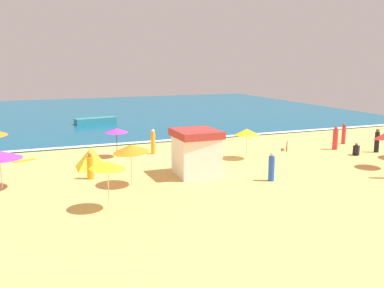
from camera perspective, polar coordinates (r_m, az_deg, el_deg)
ground_plane at (r=30.84m, az=0.23°, el=-1.69°), size 60.00×60.00×0.00m
ocean_water at (r=57.41m, az=-10.39°, el=4.06°), size 60.00×44.00×0.10m
wave_breaker_foam at (r=36.62m, az=-3.49°, el=0.47°), size 57.00×0.70×0.01m
lifeguard_cabana at (r=25.77m, az=0.54°, el=-1.05°), size 2.50×2.80×2.71m
beach_umbrella_0 at (r=30.89m, az=-9.81°, el=1.74°), size 2.21×2.21×2.06m
beach_umbrella_2 at (r=30.20m, az=7.13°, el=1.56°), size 2.31×2.32×2.12m
beach_umbrella_3 at (r=20.04m, az=-10.92°, el=-2.74°), size 2.20×2.19×2.30m
beach_umbrella_6 at (r=23.71m, az=-7.96°, el=-0.58°), size 2.62×2.61×2.34m
beach_tent at (r=28.25m, az=-12.91°, el=-1.74°), size 2.73×2.73×1.35m
parked_bicycle at (r=33.99m, az=12.25°, el=-0.10°), size 1.07×1.54×0.76m
beachgoer_0 at (r=30.03m, az=-0.82°, el=-0.32°), size 0.38×0.38×1.80m
beachgoer_2 at (r=33.44m, az=20.58°, el=-0.70°), size 0.51×0.51×0.92m
beachgoer_3 at (r=25.05m, az=10.30°, el=-3.01°), size 0.49×0.49×1.66m
beachgoer_4 at (r=34.98m, az=18.14°, el=0.68°), size 0.40×0.40×1.81m
beachgoer_6 at (r=35.01m, az=22.92°, el=0.36°), size 0.47×0.47×1.76m
beachgoer_8 at (r=37.51m, az=19.13°, el=1.22°), size 0.35×0.35×1.69m
beachgoer_9 at (r=25.74m, az=-13.09°, el=-2.89°), size 0.50×0.50×1.55m
beachgoer_10 at (r=31.76m, az=-5.09°, el=0.26°), size 0.42×0.42×1.82m
beach_towel_0 at (r=31.81m, az=-20.97°, el=-2.02°), size 1.68×1.26×0.01m
beach_towel_1 at (r=31.36m, az=-0.27°, el=-1.47°), size 1.51×1.35×0.01m
small_boat_0 at (r=47.24m, az=-12.45°, el=2.98°), size 4.40×1.85×0.63m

